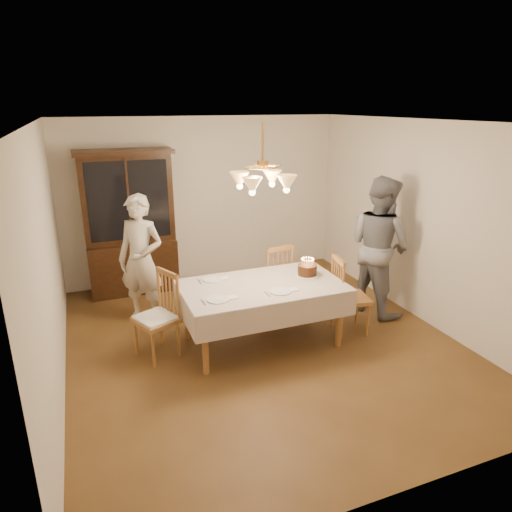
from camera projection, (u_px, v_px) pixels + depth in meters
name	position (u px, v px, depth m)	size (l,w,h in m)	color
ground	(262.00, 342.00, 5.61)	(5.00, 5.00, 0.00)	#543518
room_shell	(262.00, 216.00, 5.10)	(5.00, 5.00, 5.00)	white
dining_table	(262.00, 290.00, 5.39)	(1.90, 1.10, 0.76)	brown
china_hutch	(130.00, 225.00, 6.84)	(1.38, 0.54, 2.16)	black
chair_far_side	(273.00, 281.00, 6.30)	(0.50, 0.48, 1.00)	brown
chair_left_end	(156.00, 320.00, 5.17)	(0.56, 0.57, 1.00)	brown
chair_right_end	(350.00, 299.00, 5.75)	(0.50, 0.51, 1.00)	brown
elderly_woman	(141.00, 260.00, 5.88)	(0.63, 0.41, 1.72)	beige
adult_in_grey	(379.00, 246.00, 6.19)	(0.92, 0.72, 1.89)	slate
birthday_cake	(307.00, 270.00, 5.62)	(0.30, 0.30, 0.22)	white
place_setting_near_left	(219.00, 299.00, 4.94)	(0.39, 0.24, 0.02)	white
place_setting_near_right	(282.00, 291.00, 5.16)	(0.39, 0.24, 0.02)	white
place_setting_far_left	(213.00, 279.00, 5.50)	(0.37, 0.23, 0.02)	white
chandelier	(263.00, 181.00, 4.97)	(0.62, 0.62, 0.73)	#BF8C3F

